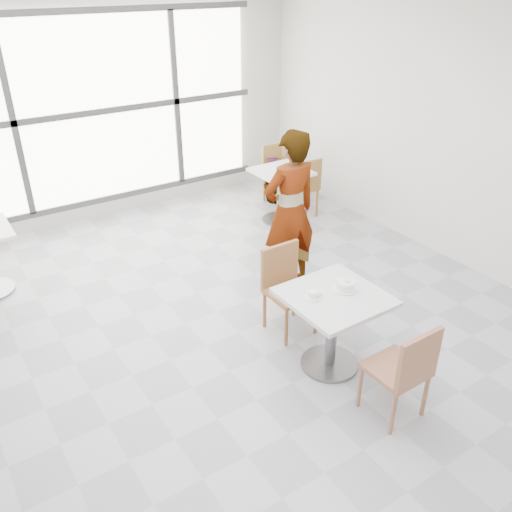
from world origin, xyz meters
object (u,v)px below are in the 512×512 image
main_table (333,317)px  bg_chair_right_near (304,184)px  chair_near (405,368)px  chair_far (286,283)px  coffee_cup (313,295)px  oatmeal_bowl (346,285)px  bg_table_right (281,188)px  bg_chair_right_far (278,170)px  person (290,212)px  plant_right (276,179)px

main_table → bg_chair_right_near: size_ratio=0.92×
chair_near → chair_far: 1.50m
chair_near → coffee_cup: size_ratio=5.47×
main_table → oatmeal_bowl: size_ratio=3.81×
chair_far → oatmeal_bowl: size_ratio=4.14×
bg_table_right → bg_chair_right_far: size_ratio=0.86×
oatmeal_bowl → bg_chair_right_near: 3.18m
oatmeal_bowl → person: bearing=73.5°
chair_far → plant_right: size_ratio=1.22×
chair_far → plant_right: (1.82, 2.71, -0.14)m
bg_table_right → person: bearing=-123.1°
oatmeal_bowl → bg_table_right: size_ratio=0.28×
chair_far → bg_table_right: (1.45, 2.08, -0.01)m
person → bg_chair_right_near: 1.91m
main_table → bg_table_right: (1.47, 2.79, -0.04)m
bg_chair_right_far → oatmeal_bowl: bearing=-117.1°
person → bg_table_right: bearing=-121.9°
chair_far → bg_chair_right_near: (1.79, 2.00, 0.00)m
chair_far → plant_right: 3.27m
main_table → coffee_cup: size_ratio=5.03×
bg_chair_right_near → bg_chair_right_far: (0.06, 0.70, 0.00)m
chair_near → bg_chair_right_near: (1.77, 3.50, 0.00)m
bg_chair_right_far → plant_right: size_ratio=1.22×
plant_right → bg_table_right: bearing=-120.9°
chair_near → person: bearing=-102.8°
coffee_cup → bg_chair_right_far: bg_chair_right_far is taller
chair_far → bg_chair_right_far: same height
person → bg_chair_right_near: (1.28, 1.37, -0.39)m
person → bg_chair_right_far: 2.49m
person → plant_right: (1.32, 2.07, -0.53)m
chair_far → bg_chair_right_far: bearing=55.6°
person → bg_table_right: person is taller
bg_table_right → coffee_cup: bearing=-121.3°
main_table → bg_chair_right_near: 3.26m
main_table → plant_right: bearing=61.7°
bg_chair_right_far → plant_right: bg_chair_right_far is taller
main_table → bg_table_right: 3.15m
chair_far → coffee_cup: chair_far is taller
bg_chair_right_near → bg_table_right: bearing=-13.1°
person → bg_chair_right_far: bearing=-121.8°
plant_right → coffee_cup: bearing=-121.2°
bg_chair_right_far → plant_right: (-0.02, 0.01, -0.14)m
bg_table_right → main_table: bearing=-117.8°
oatmeal_bowl → coffee_cup: oatmeal_bowl is taller
main_table → chair_near: chair_near is taller
chair_near → oatmeal_bowl: size_ratio=4.14×
oatmeal_bowl → chair_far: bearing=99.4°
chair_far → bg_table_right: chair_far is taller
bg_chair_right_far → chair_far: bearing=-124.4°
oatmeal_bowl → person: person is taller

